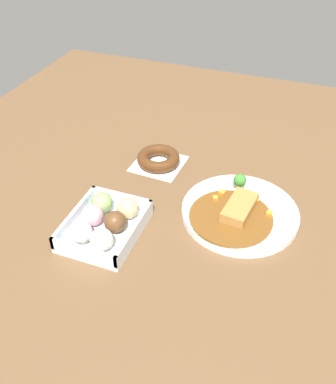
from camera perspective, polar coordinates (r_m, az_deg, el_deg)
The scene contains 4 objects.
ground_plane at distance 1.02m, azimuth 3.22°, elevation -1.62°, with size 1.60×1.60×0.00m, color brown.
curry_plate at distance 0.99m, azimuth 9.56°, elevation -2.73°, with size 0.27×0.27×0.06m.
donut_box at distance 0.94m, azimuth -8.66°, elevation -4.19°, with size 0.19×0.16×0.06m.
chocolate_ring_donut at distance 1.15m, azimuth -1.30°, elevation 4.53°, with size 0.14×0.14×0.03m.
Camera 1 is at (0.75, 0.22, 0.67)m, focal length 39.33 mm.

